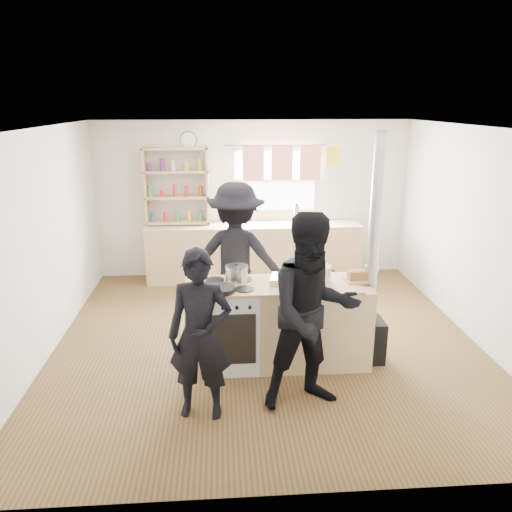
% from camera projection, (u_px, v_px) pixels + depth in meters
% --- Properties ---
extents(ground, '(5.00, 5.00, 0.01)m').
position_uv_depth(ground, '(266.00, 340.00, 6.05)').
color(ground, brown).
rests_on(ground, ground).
extents(back_counter, '(3.40, 0.55, 0.90)m').
position_uv_depth(back_counter, '(254.00, 252.00, 8.03)').
color(back_counter, tan).
rests_on(back_counter, ground).
extents(shelving_unit, '(1.00, 0.28, 1.20)m').
position_uv_depth(shelving_unit, '(177.00, 186.00, 7.75)').
color(shelving_unit, tan).
rests_on(shelving_unit, back_counter).
extents(thermos, '(0.10, 0.10, 0.31)m').
position_uv_depth(thermos, '(297.00, 214.00, 7.90)').
color(thermos, silver).
rests_on(thermos, back_counter).
extents(cooking_island, '(1.97, 0.64, 0.93)m').
position_uv_depth(cooking_island, '(285.00, 324.00, 5.40)').
color(cooking_island, white).
rests_on(cooking_island, ground).
extents(skillet_greens, '(0.39, 0.39, 0.05)m').
position_uv_depth(skillet_greens, '(220.00, 289.00, 5.03)').
color(skillet_greens, black).
rests_on(skillet_greens, cooking_island).
extents(roast_tray, '(0.37, 0.34, 0.07)m').
position_uv_depth(roast_tray, '(286.00, 279.00, 5.28)').
color(roast_tray, silver).
rests_on(roast_tray, cooking_island).
extents(stockpot_stove, '(0.24, 0.24, 0.20)m').
position_uv_depth(stockpot_stove, '(237.00, 273.00, 5.30)').
color(stockpot_stove, '#B3B3B6').
rests_on(stockpot_stove, cooking_island).
extents(stockpot_counter, '(0.26, 0.26, 0.20)m').
position_uv_depth(stockpot_counter, '(320.00, 273.00, 5.31)').
color(stockpot_counter, '#B9B9BC').
rests_on(stockpot_counter, cooking_island).
extents(bread_board, '(0.29, 0.22, 0.12)m').
position_uv_depth(bread_board, '(358.00, 277.00, 5.32)').
color(bread_board, tan).
rests_on(bread_board, cooking_island).
extents(flue_heater, '(0.35, 0.35, 2.50)m').
position_uv_depth(flue_heater, '(369.00, 305.00, 5.41)').
color(flue_heater, black).
rests_on(flue_heater, ground).
extents(person_near_left, '(0.62, 0.46, 1.58)m').
position_uv_depth(person_near_left, '(200.00, 336.00, 4.40)').
color(person_near_left, black).
rests_on(person_near_left, ground).
extents(person_near_right, '(1.02, 0.87, 1.86)m').
position_uv_depth(person_near_right, '(313.00, 313.00, 4.52)').
color(person_near_right, black).
rests_on(person_near_right, ground).
extents(person_far, '(1.31, 0.89, 1.86)m').
position_uv_depth(person_far, '(236.00, 258.00, 6.11)').
color(person_far, black).
rests_on(person_far, ground).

